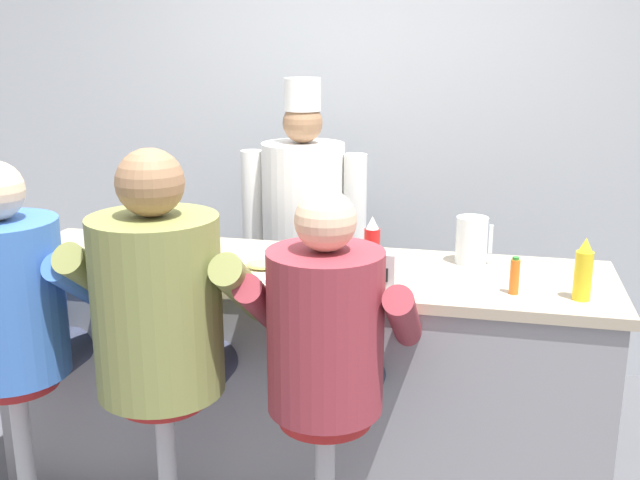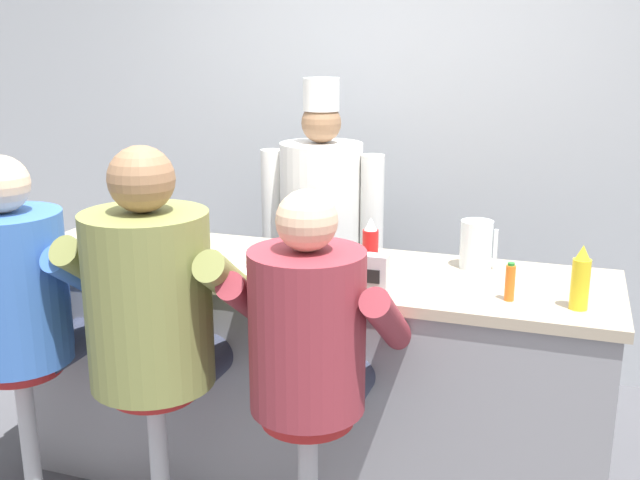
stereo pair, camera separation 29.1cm
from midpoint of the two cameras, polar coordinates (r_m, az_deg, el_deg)
wall_back at (r=4.27m, az=7.12°, el=8.43°), size 10.00×0.06×2.70m
diner_counter at (r=3.17m, az=1.20°, el=-10.23°), size 2.46×0.68×0.96m
ketchup_bottle_red at (r=2.85m, az=6.78°, el=-0.73°), size 0.06×0.06×0.23m
mustard_bottle_yellow at (r=2.69m, az=22.22°, el=-2.85°), size 0.06×0.06×0.22m
hot_sauce_bottle_orange at (r=2.70m, az=17.31°, el=-3.14°), size 0.03×0.03×0.14m
water_pitcher_clear at (r=3.03m, az=14.54°, el=-0.37°), size 0.15×0.13×0.19m
breakfast_plate at (r=2.91m, az=-1.65°, el=-2.18°), size 0.28×0.28×0.05m
cereal_bowl at (r=3.11m, az=-7.49°, el=-0.96°), size 0.14×0.14×0.05m
coffee_mug_tan at (r=2.92m, az=-5.83°, el=-1.57°), size 0.13×0.08×0.09m
napkin_dispenser_chrome at (r=2.68m, az=7.16°, el=-2.61°), size 0.11×0.07×0.14m
diner_seated_blue at (r=2.98m, az=-19.36°, el=-4.07°), size 0.62×0.61×1.44m
diner_seated_olive at (r=2.66m, az=-9.40°, el=-5.04°), size 0.66×0.65×1.50m
diner_seated_maroon at (r=2.47m, az=2.68°, el=-7.72°), size 0.58×0.57×1.39m
cook_in_whites_near at (r=3.81m, az=2.28°, el=0.96°), size 0.65×0.41×1.66m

